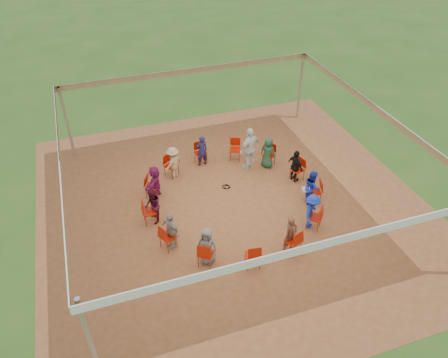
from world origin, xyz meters
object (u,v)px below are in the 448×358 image
object	(u,v)px
chair_6	(152,186)
person_seated_1	(295,166)
chair_9	(206,253)
person_seated_6	(153,206)
chair_2	(269,155)
chair_7	(150,212)
person_seated_4	(173,163)
laptop	(307,188)
chair_1	(297,169)
person_seated_0	(312,187)
person_seated_7	(171,230)
chair_8	(168,237)
person_seated_9	(291,234)
person_seated_3	(202,151)
chair_11	(293,241)
person_seated_5	(155,182)
chair_10	(253,255)
person_seated_10	(312,212)
chair_3	(235,150)
standing_person	(250,149)
cable_coil	(226,187)
person_seated_2	(268,152)
chair_4	(201,153)
chair_12	(314,217)
chair_5	(171,166)
person_seated_8	(207,246)
chair_0	(315,191)

from	to	relation	value
chair_6	person_seated_1	bearing A→B (deg)	110.30
chair_9	person_seated_6	xyz separation A→B (m)	(-1.07, 2.37, 0.20)
chair_2	chair_7	world-z (taller)	same
chair_6	person_seated_4	distance (m)	1.36
chair_2	laptop	bearing A→B (deg)	146.67
chair_1	person_seated_0	size ratio (longest dim) A/B	0.70
person_seated_6	person_seated_7	world-z (taller)	same
chair_1	chair_8	distance (m)	5.68
chair_2	person_seated_9	distance (m)	4.61
person_seated_3	chair_11	bearing A→B (deg)	97.07
chair_9	person_seated_5	world-z (taller)	person_seated_5
chair_7	chair_10	bearing A→B (deg)	41.54
person_seated_9	person_seated_1	bearing A→B (deg)	41.54
chair_7	person_seated_10	world-z (taller)	person_seated_10
chair_1	chair_6	bearing A→B (deg)	69.23
person_seated_10	person_seated_9	bearing A→B (deg)	166.15
chair_11	chair_6	bearing A→B (deg)	110.77
chair_3	standing_person	world-z (taller)	standing_person
person_seated_4	cable_coil	xyz separation A→B (m)	(1.65, -1.26, -0.63)
cable_coil	person_seated_1	bearing A→B (deg)	-9.25
chair_7	chair_9	xyz separation A→B (m)	(1.19, -2.38, 0.00)
chair_2	person_seated_2	distance (m)	0.23
chair_10	chair_11	world-z (taller)	same
chair_4	chair_6	size ratio (longest dim) A/B	1.00
chair_7	cable_coil	world-z (taller)	chair_7
chair_12	person_seated_6	distance (m)	5.24
chair_5	person_seated_2	size ratio (longest dim) A/B	0.70
chair_3	cable_coil	xyz separation A→B (m)	(-0.93, -1.63, -0.43)
chair_5	person_seated_7	bearing A→B (deg)	42.92
chair_5	person_seated_2	xyz separation A→B (m)	(3.67, -0.60, 0.20)
chair_6	person_seated_7	distance (m)	2.61
chair_8	laptop	xyz separation A→B (m)	(5.05, 0.62, 0.16)
chair_9	standing_person	size ratio (longest dim) A/B	0.51
chair_11	person_seated_8	distance (m)	2.61
person_seated_4	person_seated_2	bearing A→B (deg)	138.46
person_seated_3	person_seated_6	bearing A→B (deg)	41.54
person_seated_6	chair_5	bearing A→B (deg)	154.65
chair_1	person_seated_4	size ratio (longest dim) A/B	0.70
chair_0	person_seated_0	bearing A→B (deg)	90.00
chair_1	person_seated_3	xyz separation A→B (m)	(-3.07, 2.09, 0.20)
person_seated_5	person_seated_10	xyz separation A→B (m)	(4.42, -3.17, 0.00)
chair_1	person_seated_7	world-z (taller)	person_seated_7
person_seated_5	person_seated_0	bearing A→B (deg)	96.92
chair_0	chair_1	distance (m)	1.37
chair_5	person_seated_2	bearing A→B (deg)	137.08
chair_6	chair_7	world-z (taller)	same
chair_5	person_seated_9	world-z (taller)	person_seated_9
chair_8	laptop	world-z (taller)	chair_8
person_seated_1	person_seated_4	bearing A→B (deg)	55.38
chair_4	person_seated_7	world-z (taller)	person_seated_7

